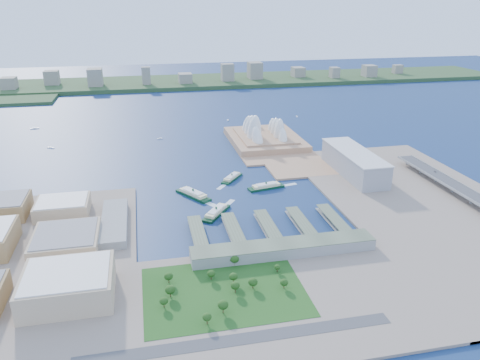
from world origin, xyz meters
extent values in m
plane|color=#0E1C45|center=(0.00, 0.00, 0.00)|extent=(3000.00, 3000.00, 0.00)
cube|color=gray|center=(-250.00, -105.00, 1.50)|extent=(220.00, 390.00, 3.00)
cube|color=gray|center=(0.00, -210.00, 1.50)|extent=(720.00, 180.00, 3.00)
cube|color=gray|center=(240.00, -50.00, 1.50)|extent=(240.00, 500.00, 3.00)
cube|color=tan|center=(107.50, 260.00, 1.50)|extent=(135.00, 220.00, 3.00)
cube|color=#2D4926|center=(0.00, 980.00, 6.00)|extent=(2200.00, 260.00, 12.00)
cube|color=gray|center=(195.00, 80.00, 20.50)|extent=(45.00, 155.00, 35.00)
cube|color=gray|center=(15.00, -135.00, 9.00)|extent=(200.00, 28.00, 12.00)
imported|color=slate|center=(304.00, 29.62, 15.50)|extent=(1.83, 4.50, 1.30)
camera|label=1|loc=(-123.14, -555.35, 258.90)|focal=35.00mm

